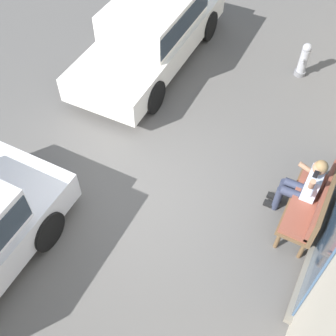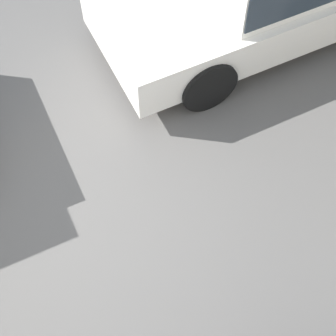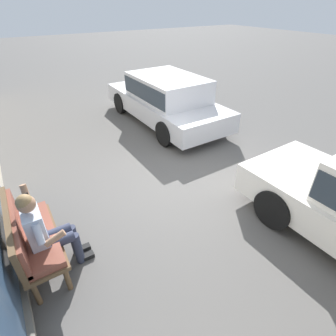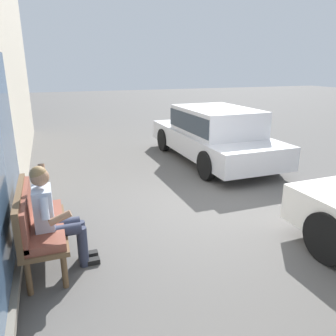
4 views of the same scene
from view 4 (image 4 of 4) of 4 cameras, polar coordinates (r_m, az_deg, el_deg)
ground_plane at (r=6.07m, az=7.36°, el=-7.16°), size 60.00×60.00×0.00m
bench at (r=4.56m, az=-22.09°, el=-8.54°), size 1.43×0.55×1.05m
person_on_phone at (r=4.34m, az=-19.34°, el=-7.70°), size 0.73×0.74×1.38m
parked_car_mid at (r=8.95m, az=8.02°, el=6.23°), size 4.64×2.01×1.45m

